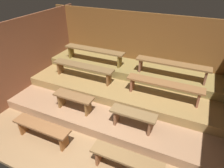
# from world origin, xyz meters

# --- Properties ---
(ground) EXTENTS (6.25, 4.86, 0.08)m
(ground) POSITION_xyz_m (0.00, 2.03, -0.04)
(ground) COLOR olive
(wall_back) EXTENTS (6.25, 0.06, 2.26)m
(wall_back) POSITION_xyz_m (0.00, 4.09, 1.13)
(wall_back) COLOR brown
(wall_back) RESTS_ON ground
(wall_left) EXTENTS (0.06, 4.86, 2.26)m
(wall_left) POSITION_xyz_m (-2.76, 2.03, 1.13)
(wall_left) COLOR brown
(wall_left) RESTS_ON ground
(platform_lower) EXTENTS (5.45, 3.09, 0.24)m
(platform_lower) POSITION_xyz_m (0.00, 2.51, 0.12)
(platform_lower) COLOR #987050
(platform_lower) RESTS_ON ground
(platform_middle) EXTENTS (5.45, 2.14, 0.24)m
(platform_middle) POSITION_xyz_m (0.00, 2.99, 0.36)
(platform_middle) COLOR olive
(platform_middle) RESTS_ON platform_lower
(platform_upper) EXTENTS (5.45, 1.09, 0.24)m
(platform_upper) POSITION_xyz_m (0.00, 3.51, 0.60)
(platform_upper) COLOR olive
(platform_upper) RESTS_ON platform_middle
(bench_floor_left) EXTENTS (1.40, 0.32, 0.44)m
(bench_floor_left) POSITION_xyz_m (-1.01, 0.45, 0.34)
(bench_floor_left) COLOR brown
(bench_floor_left) RESTS_ON ground
(bench_floor_right) EXTENTS (1.40, 0.32, 0.44)m
(bench_floor_right) POSITION_xyz_m (1.01, 0.45, 0.34)
(bench_floor_right) COLOR brown
(bench_floor_right) RESTS_ON ground
(bench_lower_left) EXTENTS (1.05, 0.32, 0.44)m
(bench_lower_left) POSITION_xyz_m (-0.79, 1.43, 0.57)
(bench_lower_left) COLOR brown
(bench_lower_left) RESTS_ON platform_lower
(bench_lower_right) EXTENTS (1.05, 0.32, 0.44)m
(bench_lower_right) POSITION_xyz_m (0.79, 1.43, 0.57)
(bench_lower_right) COLOR brown
(bench_lower_right) RESTS_ON platform_lower
(bench_middle_left) EXTENTS (1.94, 0.32, 0.44)m
(bench_middle_left) POSITION_xyz_m (-1.21, 2.58, 0.84)
(bench_middle_left) COLOR brown
(bench_middle_left) RESTS_ON platform_middle
(bench_middle_right) EXTENTS (1.94, 0.32, 0.44)m
(bench_middle_right) POSITION_xyz_m (1.21, 2.58, 0.84)
(bench_middle_right) COLOR brown
(bench_middle_right) RESTS_ON platform_middle
(bench_upper_left) EXTENTS (2.03, 0.32, 0.44)m
(bench_upper_left) POSITION_xyz_m (-1.23, 3.33, 1.08)
(bench_upper_left) COLOR brown
(bench_upper_left) RESTS_ON platform_upper
(bench_upper_right) EXTENTS (2.03, 0.32, 0.44)m
(bench_upper_right) POSITION_xyz_m (1.23, 3.33, 1.08)
(bench_upper_right) COLOR brown
(bench_upper_right) RESTS_ON platform_upper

